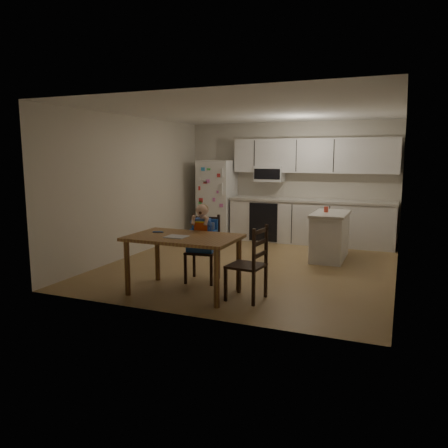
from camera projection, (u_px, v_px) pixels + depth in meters
room at (261, 188)px, 7.52m from camera, size 4.52×5.01×2.51m
refrigerator at (217, 199)px, 9.69m from camera, size 0.72×0.70×1.70m
kitchen_run at (310, 201)px, 9.00m from camera, size 3.37×0.62×2.15m
kitchen_island at (330, 236)px, 7.64m from camera, size 0.58×1.11×0.82m
red_cup at (326, 209)px, 7.63m from camera, size 0.08×0.08×0.10m
dining_table at (184, 244)px, 5.71m from camera, size 1.43×0.92×0.76m
napkin at (176, 237)px, 5.62m from camera, size 0.27×0.23×0.01m
toddler_spoon at (157, 232)px, 5.96m from camera, size 0.12×0.06×0.02m
chair_booster at (203, 235)px, 6.27m from camera, size 0.47×0.47×1.12m
chair_side at (253, 259)px, 5.41m from camera, size 0.46×0.46×0.95m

